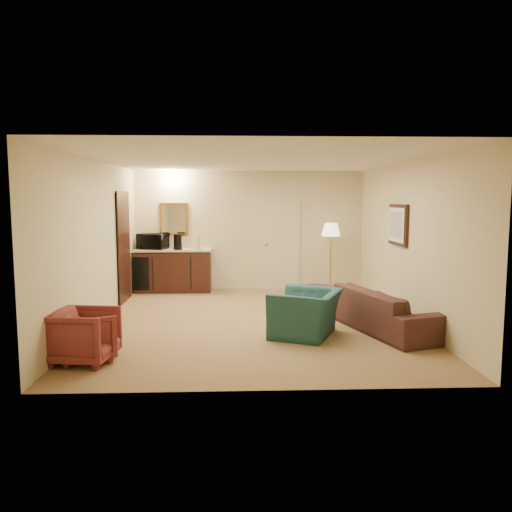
{
  "coord_description": "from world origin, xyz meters",
  "views": [
    {
      "loc": [
        -0.3,
        -7.99,
        1.98
      ],
      "look_at": [
        0.04,
        0.5,
        1.02
      ],
      "focal_mm": 35.0,
      "sensor_mm": 36.0,
      "label": 1
    }
  ],
  "objects_px": {
    "coffee_table": "(315,300)",
    "microwave": "(153,240)",
    "wetbar_cabinet": "(173,270)",
    "floor_lamp": "(331,258)",
    "coffee_maker": "(178,242)",
    "waste_bin": "(204,285)",
    "teal_armchair": "(306,305)",
    "sofa": "(384,303)",
    "rose_chair_near": "(84,333)",
    "rose_chair_far": "(87,333)"
  },
  "relations": [
    {
      "from": "wetbar_cabinet",
      "to": "waste_bin",
      "type": "xyz_separation_m",
      "value": [
        0.65,
        -0.07,
        -0.31
      ]
    },
    {
      "from": "coffee_table",
      "to": "microwave",
      "type": "xyz_separation_m",
      "value": [
        -3.16,
        2.33,
        0.88
      ]
    },
    {
      "from": "waste_bin",
      "to": "coffee_maker",
      "type": "distance_m",
      "value": 1.08
    },
    {
      "from": "wetbar_cabinet",
      "to": "rose_chair_near",
      "type": "height_order",
      "value": "wetbar_cabinet"
    },
    {
      "from": "wetbar_cabinet",
      "to": "coffee_table",
      "type": "distance_m",
      "value": 3.54
    },
    {
      "from": "floor_lamp",
      "to": "coffee_maker",
      "type": "height_order",
      "value": "floor_lamp"
    },
    {
      "from": "coffee_maker",
      "to": "wetbar_cabinet",
      "type": "bearing_deg",
      "value": 140.32
    },
    {
      "from": "rose_chair_far",
      "to": "coffee_table",
      "type": "relative_size",
      "value": 0.79
    },
    {
      "from": "coffee_table",
      "to": "waste_bin",
      "type": "distance_m",
      "value": 3.02
    },
    {
      "from": "microwave",
      "to": "waste_bin",
      "type": "bearing_deg",
      "value": 11.09
    },
    {
      "from": "coffee_table",
      "to": "microwave",
      "type": "bearing_deg",
      "value": 143.61
    },
    {
      "from": "rose_chair_near",
      "to": "waste_bin",
      "type": "relative_size",
      "value": 2.41
    },
    {
      "from": "waste_bin",
      "to": "floor_lamp",
      "type": "bearing_deg",
      "value": -5.29
    },
    {
      "from": "sofa",
      "to": "coffee_maker",
      "type": "bearing_deg",
      "value": 29.74
    },
    {
      "from": "wetbar_cabinet",
      "to": "sofa",
      "type": "distance_m",
      "value": 4.93
    },
    {
      "from": "floor_lamp",
      "to": "rose_chair_near",
      "type": "bearing_deg",
      "value": -131.19
    },
    {
      "from": "teal_armchair",
      "to": "rose_chair_far",
      "type": "height_order",
      "value": "teal_armchair"
    },
    {
      "from": "coffee_table",
      "to": "waste_bin",
      "type": "xyz_separation_m",
      "value": [
        -2.07,
        2.2,
        -0.09
      ]
    },
    {
      "from": "coffee_maker",
      "to": "rose_chair_far",
      "type": "bearing_deg",
      "value": -92.41
    },
    {
      "from": "microwave",
      "to": "coffee_table",
      "type": "bearing_deg",
      "value": -18.55
    },
    {
      "from": "rose_chair_far",
      "to": "waste_bin",
      "type": "xyz_separation_m",
      "value": [
        1.15,
        4.53,
        -0.18
      ]
    },
    {
      "from": "coffee_table",
      "to": "waste_bin",
      "type": "bearing_deg",
      "value": 133.24
    },
    {
      "from": "floor_lamp",
      "to": "waste_bin",
      "type": "distance_m",
      "value": 2.78
    },
    {
      "from": "teal_armchair",
      "to": "microwave",
      "type": "height_order",
      "value": "microwave"
    },
    {
      "from": "coffee_table",
      "to": "coffee_maker",
      "type": "xyz_separation_m",
      "value": [
        -2.6,
        2.15,
        0.84
      ]
    },
    {
      "from": "wetbar_cabinet",
      "to": "coffee_table",
      "type": "height_order",
      "value": "wetbar_cabinet"
    },
    {
      "from": "rose_chair_far",
      "to": "coffee_maker",
      "type": "distance_m",
      "value": 4.59
    },
    {
      "from": "wetbar_cabinet",
      "to": "teal_armchair",
      "type": "xyz_separation_m",
      "value": [
        2.37,
        -3.62,
        -0.01
      ]
    },
    {
      "from": "teal_armchair",
      "to": "coffee_table",
      "type": "relative_size",
      "value": 1.2
    },
    {
      "from": "wetbar_cabinet",
      "to": "coffee_maker",
      "type": "height_order",
      "value": "coffee_maker"
    },
    {
      "from": "teal_armchair",
      "to": "coffee_maker",
      "type": "bearing_deg",
      "value": -123.55
    },
    {
      "from": "coffee_table",
      "to": "microwave",
      "type": "height_order",
      "value": "microwave"
    },
    {
      "from": "rose_chair_near",
      "to": "floor_lamp",
      "type": "xyz_separation_m",
      "value": [
        3.85,
        4.4,
        0.39
      ]
    },
    {
      "from": "waste_bin",
      "to": "sofa",
      "type": "bearing_deg",
      "value": -48.19
    },
    {
      "from": "sofa",
      "to": "coffee_maker",
      "type": "relative_size",
      "value": 6.51
    },
    {
      "from": "floor_lamp",
      "to": "waste_bin",
      "type": "xyz_separation_m",
      "value": [
        -2.7,
        0.25,
        -0.6
      ]
    },
    {
      "from": "rose_chair_near",
      "to": "rose_chair_far",
      "type": "bearing_deg",
      "value": 8.08
    },
    {
      "from": "teal_armchair",
      "to": "rose_chair_near",
      "type": "relative_size",
      "value": 1.41
    },
    {
      "from": "teal_armchair",
      "to": "wetbar_cabinet",
      "type": "bearing_deg",
      "value": -123.08
    },
    {
      "from": "rose_chair_near",
      "to": "sofa",
      "type": "bearing_deg",
      "value": -63.67
    },
    {
      "from": "rose_chair_near",
      "to": "microwave",
      "type": "distance_m",
      "value": 4.84
    },
    {
      "from": "waste_bin",
      "to": "microwave",
      "type": "bearing_deg",
      "value": 173.25
    },
    {
      "from": "sofa",
      "to": "coffee_table",
      "type": "height_order",
      "value": "sofa"
    },
    {
      "from": "coffee_maker",
      "to": "microwave",
      "type": "bearing_deg",
      "value": 167.72
    },
    {
      "from": "wetbar_cabinet",
      "to": "floor_lamp",
      "type": "xyz_separation_m",
      "value": [
        3.35,
        -0.32,
        0.29
      ]
    },
    {
      "from": "sofa",
      "to": "microwave",
      "type": "bearing_deg",
      "value": 32.45
    },
    {
      "from": "wetbar_cabinet",
      "to": "teal_armchair",
      "type": "height_order",
      "value": "wetbar_cabinet"
    },
    {
      "from": "wetbar_cabinet",
      "to": "rose_chair_near",
      "type": "distance_m",
      "value": 4.75
    },
    {
      "from": "waste_bin",
      "to": "coffee_maker",
      "type": "height_order",
      "value": "coffee_maker"
    },
    {
      "from": "coffee_table",
      "to": "rose_chair_near",
      "type": "bearing_deg",
      "value": -142.67
    }
  ]
}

